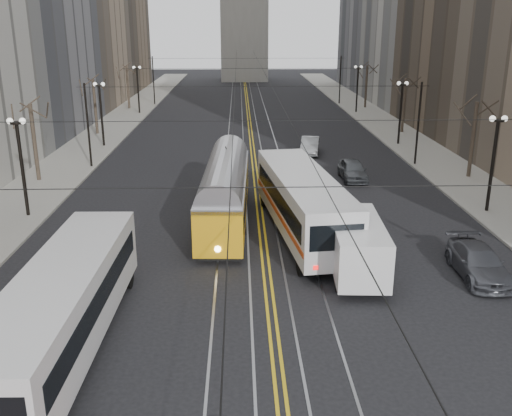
{
  "coord_description": "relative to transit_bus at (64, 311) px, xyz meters",
  "views": [
    {
      "loc": [
        -1.22,
        -14.23,
        10.95
      ],
      "look_at": [
        -0.48,
        10.15,
        3.0
      ],
      "focal_mm": 40.0,
      "sensor_mm": 36.0,
      "label": 1
    }
  ],
  "objects": [
    {
      "name": "sidewalk_left",
      "position": [
        -7.72,
        41.57,
        -1.46
      ],
      "size": [
        5.0,
        140.0,
        0.15
      ],
      "primitive_type": "cube",
      "color": "gray",
      "rests_on": "ground"
    },
    {
      "name": "sedan_grey",
      "position": [
        14.33,
        22.42,
        -0.8
      ],
      "size": [
        1.75,
        4.32,
        1.47
      ],
      "primitive_type": "imported",
      "rotation": [
        0.0,
        0.0,
        0.0
      ],
      "color": "#43474C",
      "rests_on": "ground"
    },
    {
      "name": "streetcar_rails",
      "position": [
        7.28,
        41.57,
        -1.54
      ],
      "size": [
        4.8,
        130.0,
        0.02
      ],
      "primitive_type": "cube",
      "color": "gray",
      "rests_on": "ground"
    },
    {
      "name": "lamp_posts",
      "position": [
        7.28,
        25.32,
        1.26
      ],
      "size": [
        27.6,
        57.2,
        5.6
      ],
      "color": "black",
      "rests_on": "ground"
    },
    {
      "name": "streetcar",
      "position": [
        5.25,
        13.45,
        -0.03
      ],
      "size": [
        2.83,
        12.89,
        3.02
      ],
      "primitive_type": "cube",
      "rotation": [
        0.0,
        0.0,
        -0.04
      ],
      "color": "#EBA614",
      "rests_on": "ground"
    },
    {
      "name": "centre_lines",
      "position": [
        7.28,
        41.57,
        -1.53
      ],
      "size": [
        0.42,
        130.0,
        0.01
      ],
      "primitive_type": "cube",
      "color": "gold",
      "rests_on": "ground"
    },
    {
      "name": "ground",
      "position": [
        7.28,
        -3.43,
        -1.54
      ],
      "size": [
        260.0,
        260.0,
        0.0
      ],
      "primitive_type": "plane",
      "color": "black",
      "rests_on": "ground"
    },
    {
      "name": "sedan_silver",
      "position": [
        12.27,
        31.21,
        -0.83
      ],
      "size": [
        2.21,
        4.51,
        1.42
      ],
      "primitive_type": "imported",
      "rotation": [
        0.0,
        0.0,
        -0.17
      ],
      "color": "#979A9E",
      "rests_on": "ground"
    },
    {
      "name": "trolley_wires",
      "position": [
        7.28,
        31.4,
        2.23
      ],
      "size": [
        25.96,
        120.0,
        6.6
      ],
      "color": "black",
      "rests_on": "ground"
    },
    {
      "name": "transit_bus",
      "position": [
        0.0,
        0.0,
        0.0
      ],
      "size": [
        2.82,
        12.37,
        3.08
      ],
      "primitive_type": "cube",
      "rotation": [
        0.0,
        0.0,
        -0.02
      ],
      "color": "silver",
      "rests_on": "ground"
    },
    {
      "name": "sedan_parked",
      "position": [
        16.78,
        5.64,
        -0.85
      ],
      "size": [
        2.09,
        4.79,
        1.37
      ],
      "primitive_type": "imported",
      "rotation": [
        0.0,
        0.0,
        -0.04
      ],
      "color": "#47494F",
      "rests_on": "ground"
    },
    {
      "name": "cargo_van",
      "position": [
        11.28,
        5.92,
        -0.27
      ],
      "size": [
        2.53,
        5.85,
        2.53
      ],
      "primitive_type": "cube",
      "rotation": [
        0.0,
        0.0,
        -0.06
      ],
      "color": "white",
      "rests_on": "ground"
    },
    {
      "name": "street_trees",
      "position": [
        7.28,
        31.82,
        1.26
      ],
      "size": [
        31.68,
        53.28,
        5.6
      ],
      "color": "#382D23",
      "rests_on": "ground"
    },
    {
      "name": "sidewalk_right",
      "position": [
        22.28,
        41.57,
        -1.46
      ],
      "size": [
        5.0,
        140.0,
        0.15
      ],
      "primitive_type": "cube",
      "color": "gray",
      "rests_on": "ground"
    },
    {
      "name": "rear_bus",
      "position": [
        9.42,
        11.24,
        0.13
      ],
      "size": [
        4.3,
        13.03,
        3.34
      ],
      "primitive_type": "cube",
      "rotation": [
        0.0,
        0.0,
        0.12
      ],
      "color": "silver",
      "rests_on": "ground"
    }
  ]
}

